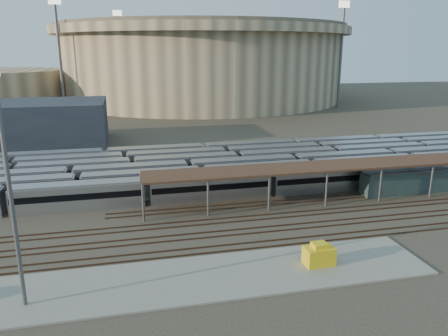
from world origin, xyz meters
name	(u,v)px	position (x,y,z in m)	size (l,w,h in m)	color
ground	(206,220)	(0.00, 0.00, 0.00)	(420.00, 420.00, 0.00)	#383026
apron	(184,280)	(-5.00, -15.00, 0.10)	(50.00, 9.00, 0.20)	gray
subway_trains	(204,169)	(3.12, 18.50, 1.80)	(129.07, 23.90, 3.60)	#B0AFB4
inspection_shed	(346,166)	(22.00, 4.00, 4.98)	(60.30, 6.00, 5.30)	#56575B
empty_tracks	(214,234)	(0.00, -5.00, 0.09)	(170.00, 9.62, 0.18)	#4C3323
stadium	(202,61)	(25.00, 140.00, 16.47)	(124.00, 124.00, 32.50)	tan
service_building	(12,124)	(-35.00, 55.00, 5.00)	(42.00, 20.00, 10.00)	#1E232D
floodlight_0	(59,52)	(-30.00, 110.00, 20.65)	(4.00, 1.00, 38.40)	#56575B
floodlight_2	(341,52)	(70.00, 100.00, 20.65)	(4.00, 1.00, 38.40)	#56575B
floodlight_3	(119,51)	(-10.00, 160.00, 20.65)	(4.00, 1.00, 38.40)	#56575B
teal_boxcar	(406,182)	(32.54, 4.00, 1.72)	(14.72, 2.85, 3.44)	#1E454B
yard_light_pole	(11,197)	(-19.14, -16.18, 10.18)	(0.81, 0.36, 19.80)	#56575B
yellow_equipment	(319,256)	(9.06, -15.09, 1.15)	(3.04, 1.90, 1.90)	gold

